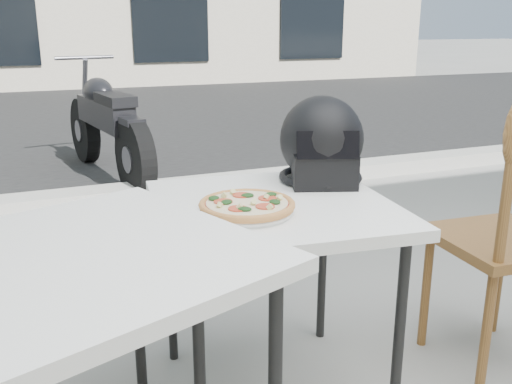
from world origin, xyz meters
name	(u,v)px	position (x,y,z in m)	size (l,w,h in m)	color
street_asphalt	(125,118)	(0.00, 7.00, 0.00)	(30.00, 8.00, 0.00)	black
curb	(213,185)	(0.00, 3.00, 0.06)	(30.00, 0.25, 0.12)	#9E9D94
cafe_table_main	(273,221)	(-0.58, 0.51, 0.65)	(0.83, 0.83, 0.71)	white
plate	(247,211)	(-0.71, 0.43, 0.72)	(0.31, 0.31, 0.02)	silver
pizza	(247,204)	(-0.71, 0.43, 0.74)	(0.31, 0.31, 0.04)	#CB8A4A
helmet	(322,144)	(-0.32, 0.67, 0.85)	(0.39, 0.40, 0.31)	black
cafe_table_side	(82,279)	(-1.22, 0.20, 0.69)	(1.02, 1.02, 0.75)	white
motorcycle	(106,127)	(-0.68, 3.78, 0.44)	(0.55, 2.00, 1.00)	black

